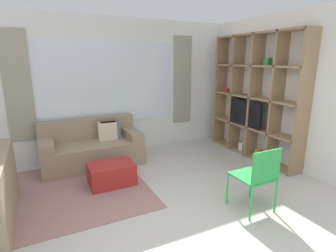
# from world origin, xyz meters

# --- Properties ---
(ground_plane) EXTENTS (16.00, 16.00, 0.00)m
(ground_plane) POSITION_xyz_m (0.00, 0.00, 0.00)
(ground_plane) COLOR beige
(wall_back) EXTENTS (6.44, 0.11, 2.70)m
(wall_back) POSITION_xyz_m (0.00, 3.33, 1.36)
(wall_back) COLOR white
(wall_back) RESTS_ON ground_plane
(wall_right) EXTENTS (0.07, 4.49, 2.70)m
(wall_right) POSITION_xyz_m (2.66, 1.65, 1.35)
(wall_right) COLOR white
(wall_right) RESTS_ON ground_plane
(area_rug) EXTENTS (2.37, 2.14, 0.01)m
(area_rug) POSITION_xyz_m (-1.14, 1.95, 0.01)
(area_rug) COLOR gray
(area_rug) RESTS_ON ground_plane
(shelving_unit) EXTENTS (0.34, 2.16, 2.38)m
(shelving_unit) POSITION_xyz_m (2.48, 1.89, 1.16)
(shelving_unit) COLOR silver
(shelving_unit) RESTS_ON ground_plane
(couch_main) EXTENTS (1.77, 0.84, 0.82)m
(couch_main) POSITION_xyz_m (-0.52, 2.87, 0.31)
(couch_main) COLOR gray
(couch_main) RESTS_ON ground_plane
(ottoman) EXTENTS (0.68, 0.48, 0.35)m
(ottoman) POSITION_xyz_m (-0.43, 1.87, 0.17)
(ottoman) COLOR #A82823
(ottoman) RESTS_ON ground_plane
(folding_chair) EXTENTS (0.44, 0.46, 0.86)m
(folding_chair) POSITION_xyz_m (1.02, 0.31, 0.52)
(folding_chair) COLOR green
(folding_chair) RESTS_ON ground_plane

